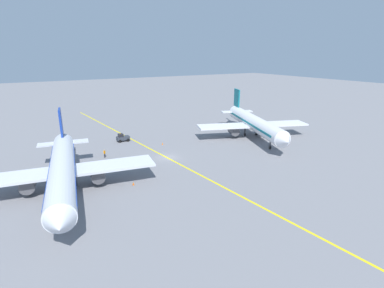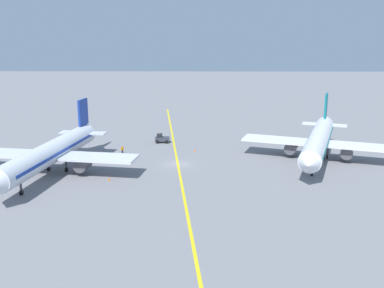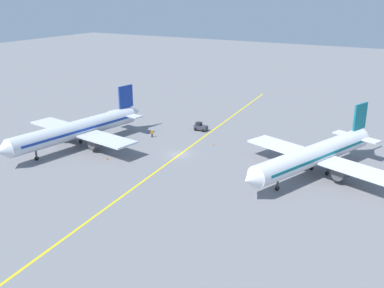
{
  "view_description": "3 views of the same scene",
  "coord_description": "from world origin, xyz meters",
  "views": [
    {
      "loc": [
        24.62,
        52.58,
        20.55
      ],
      "look_at": [
        -5.52,
        0.76,
        2.28
      ],
      "focal_mm": 28.0,
      "sensor_mm": 36.0,
      "label": 1
    },
    {
      "loc": [
        -3.64,
        76.91,
        22.74
      ],
      "look_at": [
        -2.54,
        -0.22,
        3.66
      ],
      "focal_mm": 42.0,
      "sensor_mm": 36.0,
      "label": 2
    },
    {
      "loc": [
        -43.2,
        70.44,
        30.45
      ],
      "look_at": [
        -4.43,
        2.8,
        3.79
      ],
      "focal_mm": 42.0,
      "sensor_mm": 36.0,
      "label": 3
    }
  ],
  "objects": [
    {
      "name": "ground_crew_worker",
      "position": [
        10.98,
        -6.47,
        0.91
      ],
      "size": [
        0.46,
        0.42,
        1.68
      ],
      "color": "#23232D",
      "rests_on": "ground"
    },
    {
      "name": "airplane_at_gate",
      "position": [
        -25.66,
        -3.03,
        3.71
      ],
      "size": [
        28.13,
        34.46,
        10.6
      ],
      "color": "white",
      "rests_on": "ground"
    },
    {
      "name": "ground_plane",
      "position": [
        0.0,
        0.0,
        0.0
      ],
      "size": [
        400.0,
        400.0,
        0.0
      ],
      "primitive_type": "plane",
      "color": "slate"
    },
    {
      "name": "traffic_cone_mid_apron",
      "position": [
        10.47,
        9.31,
        0.28
      ],
      "size": [
        0.32,
        0.32,
        0.55
      ],
      "primitive_type": "cone",
      "color": "orange",
      "rests_on": "ground"
    },
    {
      "name": "baggage_tug_dark",
      "position": [
        4.12,
        -16.07,
        0.9
      ],
      "size": [
        3.0,
        1.75,
        2.11
      ],
      "color": "#333842",
      "rests_on": "ground"
    },
    {
      "name": "apron_yellow_centreline",
      "position": [
        0.0,
        0.0,
        0.0
      ],
      "size": [
        12.21,
        119.46,
        0.01
      ],
      "primitive_type": "cube",
      "rotation": [
        0.0,
        0.0,
        0.1
      ],
      "color": "yellow",
      "rests_on": "ground"
    },
    {
      "name": "traffic_cone_near_nose",
      "position": [
        -2.99,
        -8.59,
        0.28
      ],
      "size": [
        0.32,
        0.32,
        0.55
      ],
      "primitive_type": "cone",
      "color": "orange",
      "rests_on": "ground"
    },
    {
      "name": "airplane_adjacent_stand",
      "position": [
        20.37,
        6.2,
        3.71
      ],
      "size": [
        28.46,
        35.49,
        10.6
      ],
      "color": "silver",
      "rests_on": "ground"
    }
  ]
}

